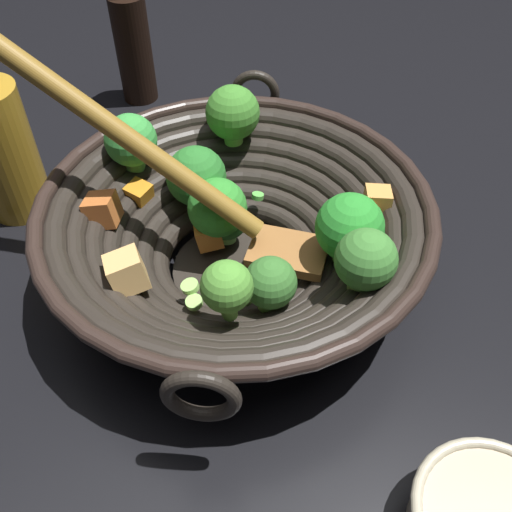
% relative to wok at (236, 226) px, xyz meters
% --- Properties ---
extents(ground_plane, '(4.00, 4.00, 0.00)m').
position_rel_wok_xyz_m(ground_plane, '(0.00, -0.00, -0.06)').
color(ground_plane, black).
extents(wok, '(0.35, 0.35, 0.22)m').
position_rel_wok_xyz_m(wok, '(0.00, 0.00, 0.00)').
color(wok, black).
rests_on(wok, ground).
extents(soy_sauce_bottle, '(0.05, 0.05, 0.19)m').
position_rel_wok_xyz_m(soy_sauce_bottle, '(-0.35, 0.05, 0.01)').
color(soy_sauce_bottle, black).
rests_on(soy_sauce_bottle, ground).
extents(cooking_oil_bottle, '(0.07, 0.07, 0.19)m').
position_rel_wok_xyz_m(cooking_oil_bottle, '(-0.21, -0.15, 0.02)').
color(cooking_oil_bottle, '#AD7F23').
rests_on(cooking_oil_bottle, ground).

